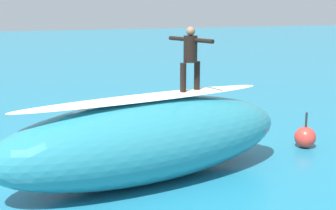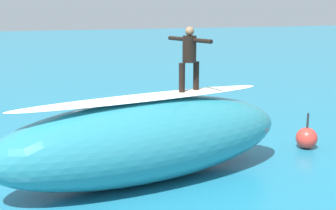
{
  "view_description": "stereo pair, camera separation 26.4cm",
  "coord_description": "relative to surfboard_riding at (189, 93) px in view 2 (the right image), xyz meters",
  "views": [
    {
      "loc": [
        2.57,
        11.76,
        4.09
      ],
      "look_at": [
        -1.3,
        0.52,
        1.42
      ],
      "focal_mm": 48.83,
      "sensor_mm": 36.0,
      "label": 1
    },
    {
      "loc": [
        2.32,
        11.85,
        4.09
      ],
      "look_at": [
        -1.3,
        0.52,
        1.42
      ],
      "focal_mm": 48.83,
      "sensor_mm": 36.0,
      "label": 2
    }
  ],
  "objects": [
    {
      "name": "ground_plane",
      "position": [
        1.44,
        -1.76,
        -1.98
      ],
      "size": [
        120.0,
        120.0,
        0.0
      ],
      "primitive_type": "plane",
      "color": "teal"
    },
    {
      "name": "wave_crest",
      "position": [
        1.14,
        0.23,
        -1.01
      ],
      "size": [
        7.67,
        3.71,
        1.94
      ],
      "primitive_type": "ellipsoid",
      "rotation": [
        0.0,
        0.0,
        0.2
      ],
      "color": "teal",
      "rests_on": "ground_plane"
    },
    {
      "name": "wave_foam_lip",
      "position": [
        1.14,
        0.23,
        -0.0
      ],
      "size": [
        6.3,
        2.02,
        0.08
      ],
      "primitive_type": "ellipsoid",
      "rotation": [
        0.0,
        0.0,
        0.2
      ],
      "color": "white",
      "rests_on": "wave_crest"
    },
    {
      "name": "surfboard_riding",
      "position": [
        0.0,
        0.0,
        0.0
      ],
      "size": [
        2.3,
        1.35,
        0.09
      ],
      "primitive_type": "ellipsoid",
      "rotation": [
        0.0,
        0.0,
        0.39
      ],
      "color": "#EAE5C6",
      "rests_on": "wave_crest"
    },
    {
      "name": "surfer_riding",
      "position": [
        0.0,
        -0.0,
        0.93
      ],
      "size": [
        0.64,
        1.37,
        1.52
      ],
      "rotation": [
        0.0,
        0.0,
        0.39
      ],
      "color": "black",
      "rests_on": "surfboard_riding"
    },
    {
      "name": "surfboard_paddling",
      "position": [
        0.26,
        -2.48,
        -1.94
      ],
      "size": [
        2.22,
        1.73,
        0.08
      ],
      "primitive_type": "ellipsoid",
      "rotation": [
        0.0,
        0.0,
        -0.58
      ],
      "color": "#EAE5C6",
      "rests_on": "ground_plane"
    },
    {
      "name": "surfer_paddling",
      "position": [
        0.16,
        -2.41,
        -1.77
      ],
      "size": [
        1.45,
        1.05,
        0.29
      ],
      "rotation": [
        0.0,
        0.0,
        -0.58
      ],
      "color": "black",
      "rests_on": "surfboard_paddling"
    },
    {
      "name": "buoy_marker",
      "position": [
        -3.85,
        -0.65,
        -1.68
      ],
      "size": [
        0.61,
        0.61,
        1.04
      ],
      "color": "red",
      "rests_on": "ground_plane"
    },
    {
      "name": "foam_patch_mid",
      "position": [
        1.15,
        -3.4,
        -1.93
      ],
      "size": [
        1.17,
        1.22,
        0.12
      ],
      "primitive_type": "ellipsoid",
      "rotation": [
        0.0,
        0.0,
        2.0
      ],
      "color": "white",
      "rests_on": "ground_plane"
    }
  ]
}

